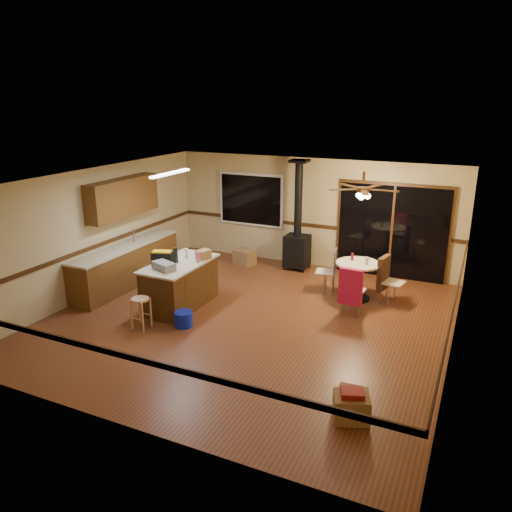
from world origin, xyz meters
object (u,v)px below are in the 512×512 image
Objects in this scene: bar_stool at (141,313)px; dining_table at (357,274)px; toolbox_grey at (164,266)px; box_under_window at (245,257)px; kitchen_island at (180,284)px; chair_right at (385,274)px; box_corner_b at (351,400)px; wood_stove at (297,240)px; blue_bucket at (183,319)px; chair_left at (331,266)px; toolbox_black at (162,258)px; chair_near at (351,286)px; box_corner_a at (351,407)px.

dining_table is (3.15, 2.94, 0.25)m from bar_stool.
toolbox_grey reaches higher than box_under_window.
kitchen_island is 4.05m from chair_right.
kitchen_island is at bearing 153.30° from box_corner_b.
blue_bucket is at bearing -101.16° from wood_stove.
toolbox_grey is 3.47m from chair_left.
dining_table is at bearing 45.63° from blue_bucket.
wood_stove is at bearing 136.07° from chair_left.
wood_stove is 6.80× the size of box_corner_b.
toolbox_grey reaches higher than blue_bucket.
chair_near is at bearing 17.62° from toolbox_black.
chair_right is (3.58, 1.89, 0.14)m from kitchen_island.
kitchen_island is at bearing -163.61° from chair_near.
box_under_window is (0.11, 3.95, -0.10)m from bar_stool.
blue_bucket is (-0.75, -3.81, -0.59)m from wood_stove.
bar_stool is (-1.39, -4.18, -0.44)m from wood_stove.
blue_bucket is 0.90× the size of box_corner_b.
chair_left is at bearing 124.50° from chair_near.
toolbox_black is 0.56× the size of chair_right.
box_corner_b is at bearing -19.87° from blue_bucket.
bar_stool is 1.21× the size of box_under_window.
kitchen_island is at bearing -149.39° from dining_table.
chair_right is at bearing 9.23° from dining_table.
box_under_window is at bearing 98.39° from blue_bucket.
blue_bucket is (0.64, 0.37, -0.15)m from bar_stool.
toolbox_black is at bearing -162.38° from chair_near.
blue_bucket is at bearing 160.13° from box_corner_b.
chair_left reaches higher than box_corner_b.
toolbox_grey is 0.64× the size of chair_near.
box_corner_b reaches higher than blue_bucket.
wood_stove is 1.62m from chair_left.
kitchen_island is 1.14m from bar_stool.
box_corner_a is (0.83, -3.09, -0.43)m from chair_near.
kitchen_island is 2.83m from box_under_window.
wood_stove is (1.30, 3.05, 0.28)m from kitchen_island.
box_corner_b is at bearing -26.70° from kitchen_island.
chair_near is at bearing 32.89° from blue_bucket.
wood_stove reaches higher than chair_right.
bar_stool is 3.99m from chair_left.
toolbox_black reaches higher than box_corner_a.
toolbox_grey reaches higher than dining_table.
blue_bucket is at bearing -81.61° from box_under_window.
chair_left is 4.21m from box_corner_b.
toolbox_black reaches higher than box_corner_b.
kitchen_island is 2.40× the size of chair_near.
box_corner_a is at bearing -84.27° from chair_right.
box_under_window is at bearing 89.57° from kitchen_island.
dining_table is at bearing 103.12° from box_corner_b.
dining_table is at bearing -18.38° from box_under_window.
chair_left is at bearing 50.14° from bar_stool.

